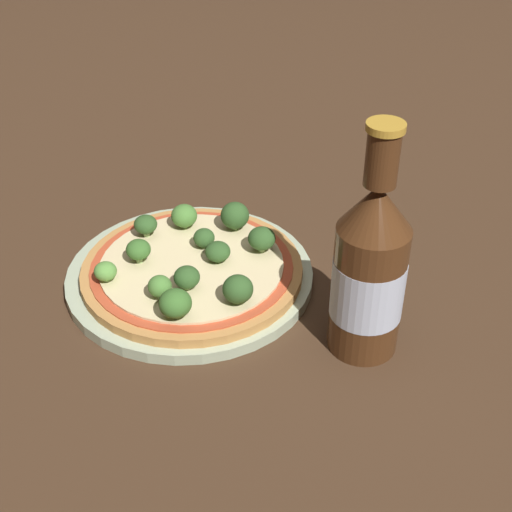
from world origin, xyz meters
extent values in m
plane|color=#3D2819|center=(0.00, 0.00, 0.00)|extent=(3.00, 3.00, 0.00)
cylinder|color=#A3B293|center=(0.01, -0.02, 0.01)|extent=(0.26, 0.26, 0.01)
cylinder|color=#B77F42|center=(0.02, -0.02, 0.02)|extent=(0.23, 0.23, 0.01)
cylinder|color=#B74728|center=(0.02, -0.02, 0.02)|extent=(0.21, 0.21, 0.00)
cylinder|color=beige|center=(0.02, -0.02, 0.02)|extent=(0.19, 0.19, 0.00)
cylinder|color=#89A866|center=(0.00, -0.11, 0.03)|extent=(0.01, 0.01, 0.01)
ellipsoid|color=#568E3D|center=(0.00, -0.11, 0.04)|extent=(0.02, 0.02, 0.02)
cylinder|color=#89A866|center=(-0.01, -0.07, 0.03)|extent=(0.01, 0.01, 0.01)
ellipsoid|color=#386628|center=(-0.01, -0.07, 0.04)|extent=(0.03, 0.03, 0.02)
cylinder|color=#89A866|center=(0.05, -0.05, 0.03)|extent=(0.01, 0.01, 0.01)
ellipsoid|color=#2D5123|center=(0.05, -0.05, 0.04)|extent=(0.03, 0.03, 0.02)
cylinder|color=#89A866|center=(-0.05, -0.04, 0.03)|extent=(0.01, 0.01, 0.01)
ellipsoid|color=#2D5123|center=(-0.05, -0.04, 0.04)|extent=(0.03, 0.03, 0.02)
cylinder|color=#89A866|center=(0.09, -0.08, 0.03)|extent=(0.01, 0.01, 0.01)
ellipsoid|color=#386628|center=(0.09, -0.08, 0.04)|extent=(0.03, 0.03, 0.03)
cylinder|color=#89A866|center=(0.10, -0.02, 0.03)|extent=(0.01, 0.01, 0.01)
ellipsoid|color=#2D5123|center=(0.10, -0.02, 0.04)|extent=(0.03, 0.03, 0.03)
cylinder|color=#89A866|center=(0.05, -0.08, 0.03)|extent=(0.01, 0.01, 0.01)
ellipsoid|color=#477A33|center=(0.05, -0.08, 0.04)|extent=(0.02, 0.02, 0.02)
cylinder|color=#89A866|center=(0.03, 0.00, 0.03)|extent=(0.01, 0.01, 0.01)
ellipsoid|color=#2D5123|center=(0.03, 0.00, 0.04)|extent=(0.03, 0.03, 0.02)
cylinder|color=#89A866|center=(-0.05, 0.00, 0.03)|extent=(0.01, 0.01, 0.01)
ellipsoid|color=#477A33|center=(-0.05, 0.00, 0.04)|extent=(0.03, 0.03, 0.02)
cylinder|color=#89A866|center=(-0.01, 0.05, 0.03)|extent=(0.01, 0.01, 0.01)
ellipsoid|color=#2D5123|center=(-0.01, 0.05, 0.04)|extent=(0.03, 0.03, 0.03)
cylinder|color=#89A866|center=(0.00, 0.00, 0.03)|extent=(0.01, 0.01, 0.01)
ellipsoid|color=#2D5123|center=(0.00, 0.00, 0.04)|extent=(0.02, 0.02, 0.02)
cylinder|color=#89A866|center=(0.04, 0.05, 0.03)|extent=(0.01, 0.01, 0.01)
ellipsoid|color=#2D5123|center=(0.04, 0.05, 0.04)|extent=(0.03, 0.03, 0.02)
cylinder|color=#472814|center=(0.18, 0.07, 0.06)|extent=(0.06, 0.06, 0.13)
cylinder|color=#B2BCD1|center=(0.18, 0.07, 0.07)|extent=(0.07, 0.07, 0.06)
cone|color=#472814|center=(0.18, 0.07, 0.15)|extent=(0.06, 0.06, 0.04)
cylinder|color=#472814|center=(0.18, 0.07, 0.19)|extent=(0.03, 0.03, 0.05)
cylinder|color=#B7892D|center=(0.18, 0.07, 0.22)|extent=(0.03, 0.03, 0.01)
camera|label=1|loc=(0.55, -0.28, 0.45)|focal=50.00mm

